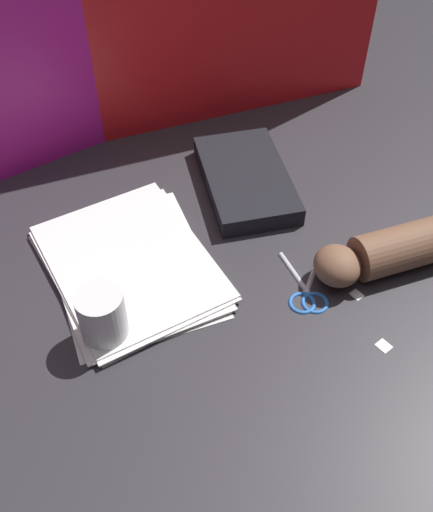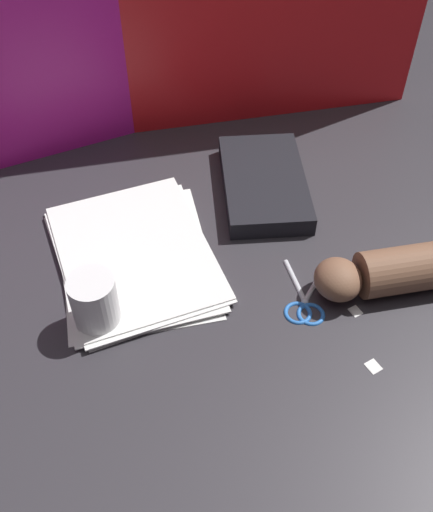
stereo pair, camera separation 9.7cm
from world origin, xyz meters
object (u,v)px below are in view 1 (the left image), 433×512
Objects in this scene: paper_stack at (130,265)px; book_closed at (246,179)px; scissors at (307,291)px; mug at (103,317)px; hand_forearm at (390,251)px.

book_closed reaches higher than paper_stack.
scissors is at bearing -36.83° from paper_stack.
book_closed is 0.42m from mug.
mug is (-0.33, 0.06, 0.05)m from scissors.
hand_forearm is 2.70× the size of mug.
paper_stack is at bearing 153.93° from hand_forearm.
hand_forearm is at bearing -4.45° from scissors.
mug is at bearing 170.96° from hand_forearm.
paper_stack is at bearing -160.69° from book_closed.
paper_stack is 3.46× the size of mug.
mug is at bearing -125.91° from paper_stack.
hand_forearm is (0.39, -0.19, 0.03)m from paper_stack.
scissors is at bearing -97.15° from book_closed.
mug reaches higher than scissors.
hand_forearm reaches higher than paper_stack.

